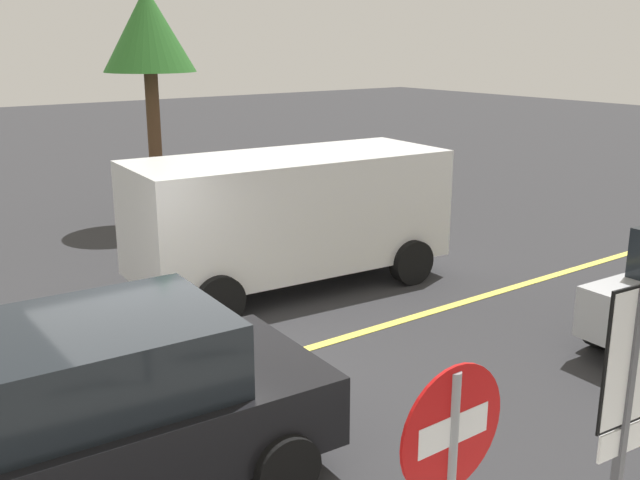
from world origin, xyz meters
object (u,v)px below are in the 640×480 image
white_van (289,212)px  tree_left_verge (148,35)px  car_black_near_curb (88,414)px  speed_limit_sign (627,393)px

white_van → tree_left_verge: size_ratio=1.05×
car_black_near_curb → tree_left_verge: bearing=62.7°
tree_left_verge → car_black_near_curb: bearing=-117.3°
speed_limit_sign → white_van: size_ratio=0.47×
speed_limit_sign → white_van: (2.24, 7.35, -0.50)m
speed_limit_sign → tree_left_verge: tree_left_verge is taller
speed_limit_sign → car_black_near_curb: size_ratio=0.56×
white_van → car_black_near_curb: white_van is taller
white_van → tree_left_verge: tree_left_verge is taller
white_van → car_black_near_curb: size_ratio=1.18×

